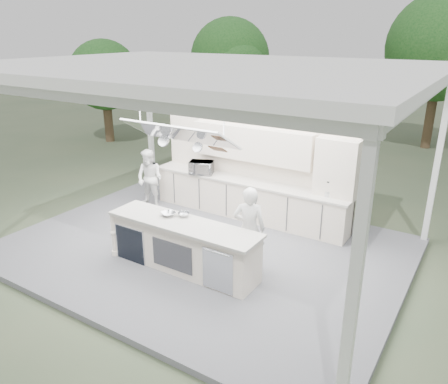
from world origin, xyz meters
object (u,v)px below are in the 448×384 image
Objects in this scene: demo_island at (183,245)px; sous_chef at (150,179)px; back_counter at (247,198)px; head_chef at (249,229)px.

sous_chef is at bearing 141.75° from demo_island.
demo_island and back_counter have the same top height.
head_chef is at bearing -59.95° from back_counter.
sous_chef is at bearing -163.11° from back_counter.
sous_chef reaches higher than back_counter.
head_chef is at bearing -26.26° from sous_chef.
sous_chef is (-2.62, 2.07, 0.27)m from demo_island.
sous_chef is (-3.69, 1.41, -0.08)m from head_chef.
demo_island is 2.82m from back_counter.
head_chef reaches higher than demo_island.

